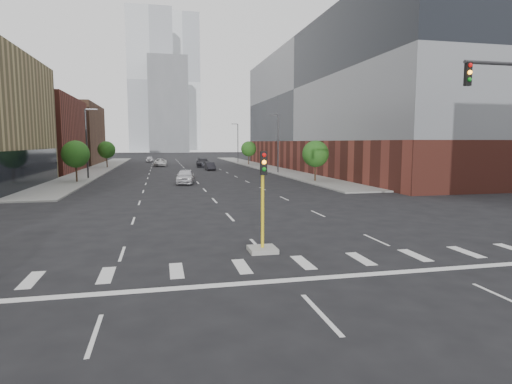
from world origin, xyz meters
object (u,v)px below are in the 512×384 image
object	(u,v)px
median_traffic_signal	(263,230)
car_deep_right	(203,163)
car_far_left	(160,162)
car_near_left	(185,176)
car_mid_right	(210,166)
car_distant	(150,159)

from	to	relation	value
median_traffic_signal	car_deep_right	world-z (taller)	median_traffic_signal
car_far_left	median_traffic_signal	bearing A→B (deg)	-84.88
car_far_left	car_deep_right	bearing A→B (deg)	-29.57
median_traffic_signal	car_near_left	world-z (taller)	median_traffic_signal
car_mid_right	car_far_left	xyz separation A→B (m)	(-8.33, 14.99, 0.06)
car_mid_right	car_deep_right	xyz separation A→B (m)	(-0.27, 10.11, 0.17)
median_traffic_signal	car_distant	bearing A→B (deg)	94.36
car_near_left	car_deep_right	distance (m)	34.01
median_traffic_signal	car_near_left	size ratio (longest dim) A/B	0.87
car_mid_right	car_distant	bearing A→B (deg)	106.40
car_near_left	car_far_left	world-z (taller)	car_near_left
car_near_left	car_far_left	distance (m)	38.58
car_mid_right	car_near_left	bearing A→B (deg)	-104.64
median_traffic_signal	car_distant	size ratio (longest dim) A/B	1.06
car_mid_right	car_distant	xyz separation A→B (m)	(-10.87, 33.94, 0.02)
car_deep_right	car_distant	size ratio (longest dim) A/B	1.41
median_traffic_signal	car_deep_right	bearing A→B (deg)	86.72
car_far_left	car_deep_right	world-z (taller)	car_deep_right
car_near_left	car_distant	xyz separation A→B (m)	(-5.32, 57.43, -0.15)
median_traffic_signal	car_deep_right	distance (m)	65.80
car_near_left	car_mid_right	size ratio (longest dim) A/B	1.21
car_near_left	car_mid_right	bearing A→B (deg)	84.03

